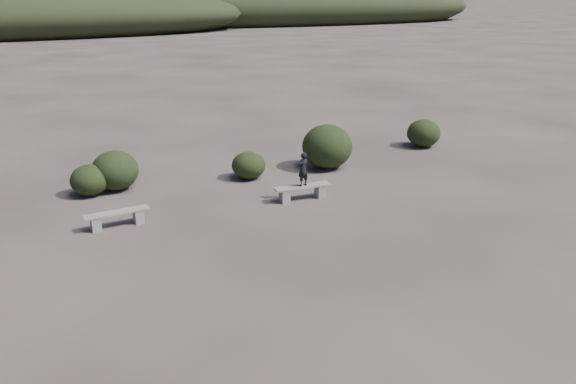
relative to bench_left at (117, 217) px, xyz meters
name	(u,v)px	position (x,y,z in m)	size (l,w,h in m)	color
ground	(345,302)	(3.48, -5.71, -0.25)	(1200.00, 1200.00, 0.00)	#322B27
bench_left	(117,217)	(0.00, 0.00, 0.00)	(1.66, 0.49, 0.41)	gray
bench_right	(303,191)	(5.22, -0.13, 0.01)	(1.71, 0.41, 0.43)	gray
seated_person	(303,169)	(5.22, -0.13, 0.67)	(0.36, 0.24, 0.99)	black
shrub_a	(90,180)	(-0.37, 2.83, 0.21)	(1.13, 1.13, 0.92)	black
shrub_b	(115,170)	(0.40, 3.04, 0.36)	(1.41, 1.41, 1.21)	black
shrub_c	(249,165)	(4.49, 2.40, 0.19)	(1.10, 1.10, 0.88)	black
shrub_d	(327,146)	(7.37, 2.43, 0.51)	(1.72, 1.72, 1.51)	black
shrub_e	(424,133)	(12.15, 3.40, 0.29)	(1.30, 1.30, 1.08)	black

